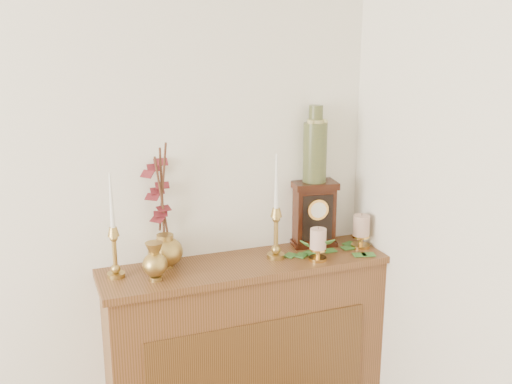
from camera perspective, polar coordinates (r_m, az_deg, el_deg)
name	(u,v)px	position (r m, az deg, el deg)	size (l,w,h in m)	color
console_shelf	(247,366)	(2.77, -0.84, -16.20)	(1.24, 0.34, 0.93)	brown
candlestick_left	(114,244)	(2.41, -13.37, -4.84)	(0.07, 0.07, 0.42)	#AD8745
candlestick_center	(276,225)	(2.54, 1.92, -3.14)	(0.08, 0.08, 0.46)	#AD8745
bud_vase	(155,262)	(2.37, -9.61, -6.59)	(0.10, 0.10, 0.16)	#AD8745
ginger_jar	(159,210)	(2.48, -9.18, -1.68)	(0.21, 0.23, 0.53)	#AD8745
pillar_candle_left	(318,243)	(2.55, 5.93, -4.84)	(0.08, 0.08, 0.15)	gold
pillar_candle_right	(361,230)	(2.73, 9.98, -3.55)	(0.08, 0.08, 0.16)	gold
ivy_garland	(343,250)	(2.66, 8.33, -5.47)	(0.42, 0.21, 0.09)	#366F2A
mantel_clock	(314,214)	(2.72, 5.50, -2.08)	(0.21, 0.17, 0.30)	#38160B
ceramic_vase	(315,148)	(2.65, 5.65, 4.20)	(0.11, 0.11, 0.34)	#1C3828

